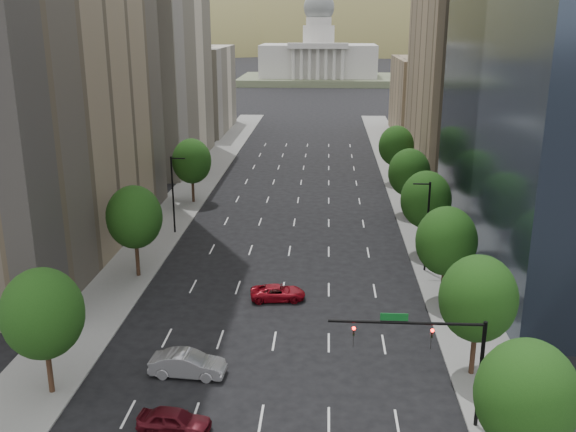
% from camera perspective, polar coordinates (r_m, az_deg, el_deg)
% --- Properties ---
extents(sidewalk_left, '(6.00, 200.00, 0.15)m').
position_cam_1_polar(sidewalk_left, '(70.57, -12.55, -2.73)').
color(sidewalk_left, slate).
rests_on(sidewalk_left, ground).
extents(sidewalk_right, '(6.00, 200.00, 0.15)m').
position_cam_1_polar(sidewalk_right, '(68.92, 13.13, -3.26)').
color(sidewalk_right, slate).
rests_on(sidewalk_right, ground).
extents(midrise_cream_left, '(14.00, 30.00, 35.00)m').
position_cam_1_polar(midrise_cream_left, '(110.69, -11.90, 13.63)').
color(midrise_cream_left, beige).
rests_on(midrise_cream_left, ground).
extents(filler_left, '(14.00, 26.00, 18.00)m').
position_cam_1_polar(filler_left, '(143.39, -8.24, 11.11)').
color(filler_left, beige).
rests_on(filler_left, ground).
extents(parking_tan_right, '(14.00, 30.00, 30.00)m').
position_cam_1_polar(parking_tan_right, '(106.23, 15.37, 11.91)').
color(parking_tan_right, '#8C7759').
rests_on(parking_tan_right, ground).
extents(filler_right, '(14.00, 26.00, 16.00)m').
position_cam_1_polar(filler_right, '(139.24, 12.46, 10.31)').
color(filler_right, '#8C7759').
rests_on(filler_right, ground).
extents(tree_right_0, '(5.20, 5.20, 8.39)m').
position_cam_1_polar(tree_right_0, '(35.49, 20.48, -14.82)').
color(tree_right_0, '#382316').
rests_on(tree_right_0, ground).
extents(tree_right_1, '(5.20, 5.20, 8.75)m').
position_cam_1_polar(tree_right_1, '(44.72, 16.59, -7.08)').
color(tree_right_1, '#382316').
rests_on(tree_right_1, ground).
extents(tree_right_2, '(5.20, 5.20, 8.61)m').
position_cam_1_polar(tree_right_2, '(55.70, 13.94, -2.19)').
color(tree_right_2, '#382316').
rests_on(tree_right_2, ground).
extents(tree_right_3, '(5.20, 5.20, 8.89)m').
position_cam_1_polar(tree_right_3, '(66.92, 12.20, 1.43)').
color(tree_right_3, '#382316').
rests_on(tree_right_3, ground).
extents(tree_right_4, '(5.20, 5.20, 8.46)m').
position_cam_1_polar(tree_right_4, '(80.46, 10.76, 3.83)').
color(tree_right_4, '#382316').
rests_on(tree_right_4, ground).
extents(tree_right_5, '(5.20, 5.20, 8.75)m').
position_cam_1_polar(tree_right_5, '(95.95, 9.63, 6.18)').
color(tree_right_5, '#382316').
rests_on(tree_right_5, ground).
extents(tree_left_0, '(5.20, 5.20, 8.75)m').
position_cam_1_polar(tree_left_0, '(43.66, -21.04, -8.14)').
color(tree_left_0, '#382316').
rests_on(tree_left_0, ground).
extents(tree_left_1, '(5.20, 5.20, 8.97)m').
position_cam_1_polar(tree_left_1, '(61.06, -13.55, -0.10)').
color(tree_left_1, '#382316').
rests_on(tree_left_1, ground).
extents(tree_left_2, '(5.20, 5.20, 8.68)m').
position_cam_1_polar(tree_left_2, '(85.51, -8.59, 4.86)').
color(tree_left_2, '#382316').
rests_on(tree_left_2, ground).
extents(streetlight_rn, '(1.70, 0.20, 9.00)m').
position_cam_1_polar(streetlight_rn, '(62.39, 12.28, -0.72)').
color(streetlight_rn, black).
rests_on(streetlight_rn, ground).
extents(streetlight_ln, '(1.70, 0.20, 9.00)m').
position_cam_1_polar(streetlight_ln, '(73.26, -10.19, 2.06)').
color(streetlight_ln, black).
rests_on(streetlight_ln, ground).
extents(traffic_signal, '(9.12, 0.40, 7.38)m').
position_cam_1_polar(traffic_signal, '(38.99, 13.38, -11.48)').
color(traffic_signal, black).
rests_on(traffic_signal, ground).
extents(capitol, '(60.00, 40.00, 35.20)m').
position_cam_1_polar(capitol, '(253.90, 2.72, 13.71)').
color(capitol, '#596647').
rests_on(capitol, ground).
extents(foothills, '(720.00, 413.00, 263.00)m').
position_cam_1_polar(foothills, '(607.02, 6.52, 11.19)').
color(foothills, brown).
rests_on(foothills, ground).
extents(car_maroon, '(4.56, 2.20, 1.50)m').
position_cam_1_polar(car_maroon, '(40.36, -10.10, -17.54)').
color(car_maroon, '#480C13').
rests_on(car_maroon, ground).
extents(car_silver, '(5.32, 2.16, 1.72)m').
position_cam_1_polar(car_silver, '(45.61, -8.94, -12.92)').
color(car_silver, '#939498').
rests_on(car_silver, ground).
extents(car_red_far, '(5.02, 2.75, 1.33)m').
position_cam_1_polar(car_red_far, '(56.31, -0.91, -6.85)').
color(car_red_far, maroon).
rests_on(car_red_far, ground).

